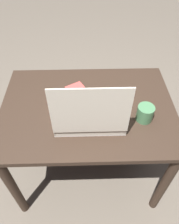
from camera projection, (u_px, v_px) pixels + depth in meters
name	position (u px, v px, depth m)	size (l,w,h in m)	color
ground_plane	(88.00, 166.00, 1.82)	(8.00, 8.00, 0.00)	#6B6054
dining_table	(88.00, 119.00, 1.38)	(1.03, 0.74, 0.72)	#38281E
donut_box	(90.00, 113.00, 1.18)	(0.38, 0.32, 0.34)	white
coffee_mug	(145.00, 113.00, 1.19)	(0.09, 0.09, 0.09)	#4C8456
paper_napkin	(75.00, 87.00, 1.41)	(0.13, 0.12, 0.01)	#CC4C47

